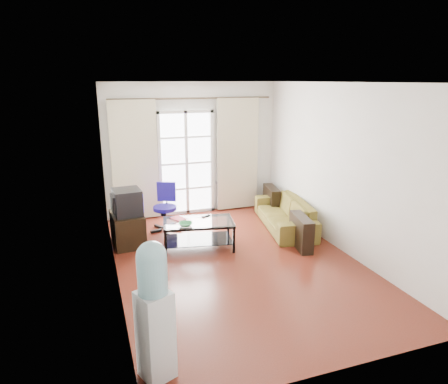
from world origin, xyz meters
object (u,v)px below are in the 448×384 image
Objects in this scene: tv_stand at (128,229)px; task_chair at (166,217)px; crt_tv at (126,202)px; coffee_table at (198,231)px; sofa at (285,214)px; water_cooler at (154,309)px.

task_chair is (0.74, 0.44, -0.01)m from tv_stand.
tv_stand is at bearing 87.36° from crt_tv.
crt_tv reaches higher than coffee_table.
tv_stand is 0.84× the size of task_chair.
tv_stand is at bearing -82.66° from sofa.
coffee_table is at bearing -30.43° from tv_stand.
crt_tv is 0.37× the size of water_cooler.
coffee_table is 1.42× the size of task_chair.
tv_stand is (-2.91, 0.16, -0.00)m from sofa.
task_chair is 0.64× the size of water_cooler.
sofa is at bearing -6.93° from crt_tv.
tv_stand is at bearing 67.08° from water_cooler.
coffee_table is (-1.81, -0.39, 0.03)m from sofa.
water_cooler is (-0.82, -3.79, 0.46)m from task_chair.
coffee_table is at bearing 45.52° from water_cooler.
sofa is at bearing 12.30° from coffee_table.
water_cooler is (-0.08, -3.30, -0.04)m from crt_tv.
tv_stand is (-1.10, 0.55, -0.03)m from coffee_table.
crt_tv reaches higher than sofa.
coffee_table is 1.06m from task_chair.
water_cooler is (-0.08, -3.35, 0.45)m from tv_stand.
crt_tv is 3.30m from water_cooler.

